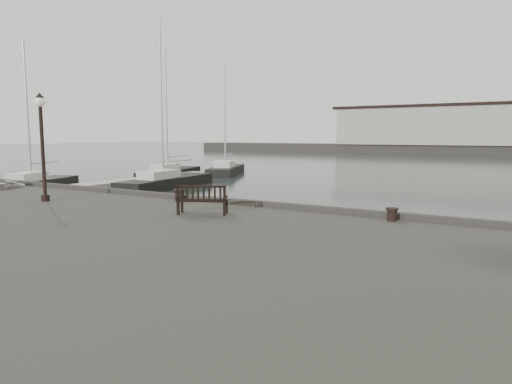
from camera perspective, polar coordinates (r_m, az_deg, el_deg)
ground at (r=16.23m, az=2.15°, el=-7.28°), size 400.00×400.00×0.00m
pontoon at (r=36.58m, az=-18.28°, el=0.81°), size 2.00×24.00×0.50m
breakwater at (r=106.50m, az=24.40°, el=6.61°), size 140.00×9.50×12.20m
bench at (r=14.43m, az=-6.70°, el=-1.64°), size 1.66×1.15×0.91m
bollard_left at (r=17.50m, az=-9.56°, el=-0.36°), size 0.52×0.52×0.46m
bollard_right at (r=13.80m, az=16.63°, el=-2.71°), size 0.38×0.38×0.38m
lamp_post at (r=18.85m, az=-25.22°, el=6.79°), size 0.40×0.40×4.04m
dinghy at (r=24.22m, az=-29.39°, el=0.87°), size 2.31×2.64×0.46m
yacht_a at (r=37.10m, az=-25.85°, el=0.52°), size 5.06×8.36×11.34m
yacht_b at (r=44.58m, az=-10.66°, el=2.11°), size 4.50×9.92×12.86m
yacht_c at (r=36.06m, az=-11.04°, el=0.94°), size 3.47×10.09×13.26m
yacht_d at (r=47.86m, az=-3.74°, el=2.53°), size 5.93×9.40×11.61m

